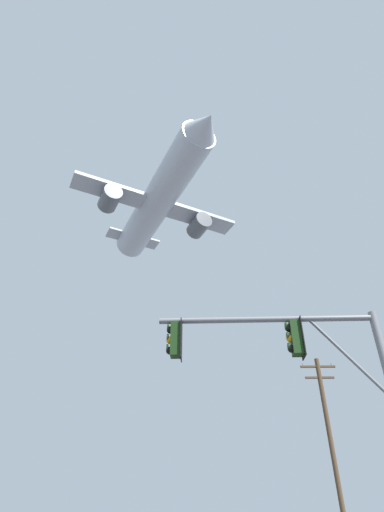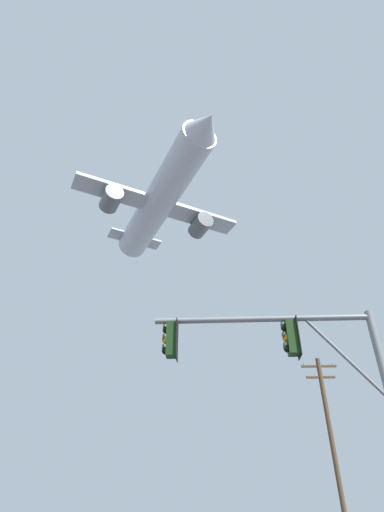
{
  "view_description": "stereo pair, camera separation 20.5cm",
  "coord_description": "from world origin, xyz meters",
  "views": [
    {
      "loc": [
        0.87,
        -3.78,
        1.76
      ],
      "look_at": [
        0.52,
        17.35,
        15.89
      ],
      "focal_mm": 28.68,
      "sensor_mm": 36.0,
      "label": 1
    },
    {
      "loc": [
        1.07,
        -3.77,
        1.76
      ],
      "look_at": [
        0.52,
        17.35,
        15.89
      ],
      "focal_mm": 28.68,
      "sensor_mm": 36.0,
      "label": 2
    }
  ],
  "objects": [
    {
      "name": "signal_pole_near",
      "position": [
        3.52,
        6.07,
        4.84
      ],
      "size": [
        5.68,
        0.53,
        6.48
      ],
      "color": "slate",
      "rests_on": "ground"
    },
    {
      "name": "utility_pole",
      "position": [
        8.44,
        21.81,
        5.72
      ],
      "size": [
        2.2,
        0.28,
        10.82
      ],
      "color": "brown",
      "rests_on": "ground"
    },
    {
      "name": "airplane",
      "position": [
        -3.85,
        34.32,
        35.74
      ],
      "size": [
        19.96,
        25.85,
        7.46
      ],
      "color": "#B7BCC6"
    }
  ]
}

